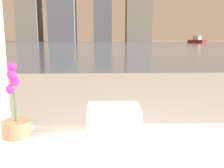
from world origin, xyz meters
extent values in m
cylinder|color=#8C6B4C|center=(-0.60, 0.82, 0.54)|extent=(0.15, 0.15, 0.09)
cylinder|color=#38662D|center=(-0.60, 0.82, 0.73)|extent=(0.01, 0.01, 0.29)
sphere|color=#DB238E|center=(-0.61, 0.83, 0.87)|extent=(0.05, 0.05, 0.05)
sphere|color=#DB238E|center=(-0.60, 0.80, 0.84)|extent=(0.05, 0.05, 0.05)
sphere|color=#DB238E|center=(-0.60, 0.84, 0.80)|extent=(0.05, 0.05, 0.05)
sphere|color=#DB238E|center=(-0.62, 0.83, 0.76)|extent=(0.05, 0.05, 0.05)
cube|color=white|center=(-0.08, 0.84, 0.52)|extent=(0.28, 0.21, 0.04)
cube|color=white|center=(-0.08, 0.84, 0.56)|extent=(0.28, 0.21, 0.04)
cube|color=white|center=(-0.08, 0.84, 0.60)|extent=(0.28, 0.21, 0.04)
cube|color=white|center=(-0.08, 0.84, 0.64)|extent=(0.28, 0.21, 0.04)
cube|color=slate|center=(0.00, 62.00, 0.01)|extent=(180.00, 110.00, 0.01)
cube|color=maroon|center=(24.19, 63.28, 0.43)|extent=(3.72, 5.00, 0.84)
cube|color=silver|center=(24.19, 63.28, 1.33)|extent=(1.91, 2.15, 0.96)
cube|color=slate|center=(0.33, 118.00, 16.55)|extent=(8.26, 6.66, 33.10)
camera|label=1|loc=(-0.14, -0.47, 1.01)|focal=40.00mm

